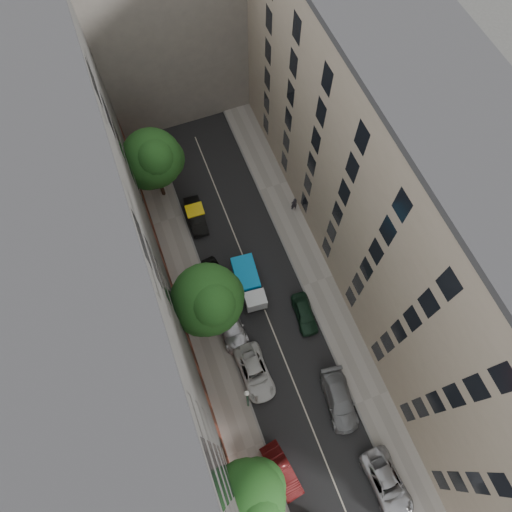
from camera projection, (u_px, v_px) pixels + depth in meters
name	position (u px, v px, depth m)	size (l,w,h in m)	color
ground	(261.00, 302.00, 40.96)	(120.00, 120.00, 0.00)	#4C4C49
road_surface	(261.00, 301.00, 40.95)	(8.00, 44.00, 0.02)	black
sidewalk_left	(203.00, 322.00, 40.08)	(3.00, 44.00, 0.15)	gray
sidewalk_right	(317.00, 281.00, 41.70)	(3.00, 44.00, 0.15)	gray
building_left	(108.00, 308.00, 30.25)	(8.00, 44.00, 20.00)	#484644
building_right	(402.00, 207.00, 33.50)	(8.00, 44.00, 20.00)	tan
building_endcap	(158.00, 12.00, 43.74)	(18.00, 12.00, 18.00)	slate
tarp_truck	(248.00, 283.00, 40.39)	(2.32, 4.99, 2.23)	black
car_left_1	(282.00, 471.00, 34.55)	(1.51, 4.33, 1.43)	#4D0F10
car_left_2	(255.00, 372.00, 37.64)	(2.30, 4.99, 1.39)	silver
car_left_3	(230.00, 324.00, 39.32)	(2.10, 5.16, 1.50)	#B3B3B8
car_left_4	(216.00, 277.00, 41.21)	(1.62, 4.03, 1.37)	black
car_left_5	(196.00, 216.00, 43.85)	(1.49, 4.27, 1.41)	black
car_right_0	(387.00, 484.00, 34.18)	(2.38, 5.17, 1.44)	#B0B0B5
car_right_1	(339.00, 400.00, 36.67)	(2.10, 5.16, 1.50)	slate
car_right_2	(305.00, 314.00, 39.78)	(1.59, 3.94, 1.34)	black
tree_near	(250.00, 500.00, 29.80)	(5.33, 5.06, 7.72)	#382619
tree_mid	(209.00, 301.00, 34.54)	(5.82, 5.62, 9.07)	#382619
tree_far	(154.00, 160.00, 40.46)	(5.64, 5.42, 8.53)	#382619
lamp_post	(247.00, 398.00, 33.16)	(0.36, 0.36, 7.08)	#164F2F
pedestrian	(294.00, 204.00, 44.05)	(0.63, 0.42, 1.74)	black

